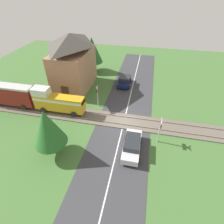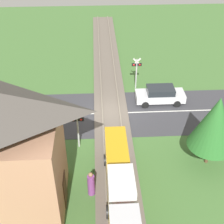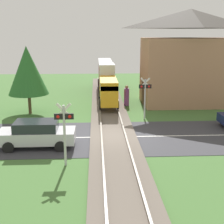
{
  "view_description": "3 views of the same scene",
  "coord_description": "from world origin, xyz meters",
  "px_view_note": "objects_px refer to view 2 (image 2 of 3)",
  "views": [
    {
      "loc": [
        -16.17,
        -1.96,
        13.82
      ],
      "look_at": [
        0.0,
        1.5,
        1.2
      ],
      "focal_mm": 28.0,
      "sensor_mm": 36.0,
      "label": 1
    },
    {
      "loc": [
        1.05,
        21.09,
        15.15
      ],
      "look_at": [
        0.0,
        1.5,
        1.2
      ],
      "focal_mm": 50.0,
      "sensor_mm": 36.0,
      "label": 2
    },
    {
      "loc": [
        -1.02,
        -17.97,
        6.21
      ],
      "look_at": [
        0.0,
        1.5,
        1.2
      ],
      "focal_mm": 50.0,
      "sensor_mm": 36.0,
      "label": 3
    }
  ],
  "objects_px": {
    "car_near_crossing": "(160,95)",
    "pedestrian_by_station": "(91,184)",
    "crossing_signal_west_approach": "(136,69)",
    "crossing_signal_east_approach": "(78,125)"
  },
  "relations": [
    {
      "from": "car_near_crossing",
      "to": "crossing_signal_west_approach",
      "type": "distance_m",
      "value": 3.33
    },
    {
      "from": "car_near_crossing",
      "to": "crossing_signal_west_approach",
      "type": "xyz_separation_m",
      "value": [
        1.8,
        -2.54,
        1.19
      ]
    },
    {
      "from": "car_near_crossing",
      "to": "crossing_signal_east_approach",
      "type": "distance_m",
      "value": 8.8
    },
    {
      "from": "car_near_crossing",
      "to": "crossing_signal_east_approach",
      "type": "height_order",
      "value": "crossing_signal_east_approach"
    },
    {
      "from": "crossing_signal_east_approach",
      "to": "pedestrian_by_station",
      "type": "bearing_deg",
      "value": 101.56
    },
    {
      "from": "car_near_crossing",
      "to": "pedestrian_by_station",
      "type": "bearing_deg",
      "value": 58.77
    },
    {
      "from": "car_near_crossing",
      "to": "pedestrian_by_station",
      "type": "height_order",
      "value": "pedestrian_by_station"
    },
    {
      "from": "crossing_signal_west_approach",
      "to": "crossing_signal_east_approach",
      "type": "xyz_separation_m",
      "value": [
        5.03,
        7.95,
        0.0
      ]
    },
    {
      "from": "crossing_signal_west_approach",
      "to": "crossing_signal_east_approach",
      "type": "distance_m",
      "value": 9.41
    },
    {
      "from": "crossing_signal_west_approach",
      "to": "pedestrian_by_station",
      "type": "height_order",
      "value": "crossing_signal_west_approach"
    }
  ]
}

